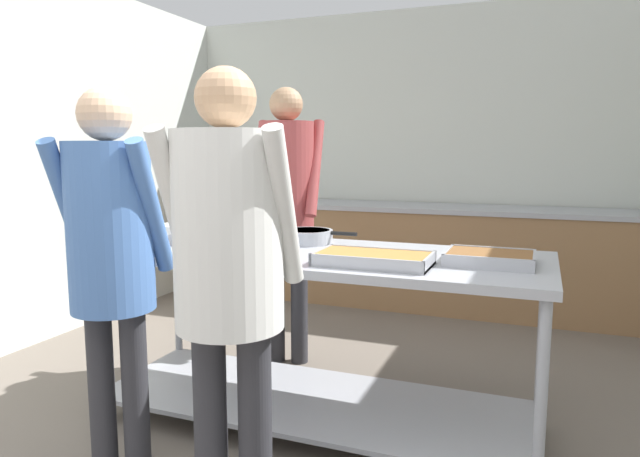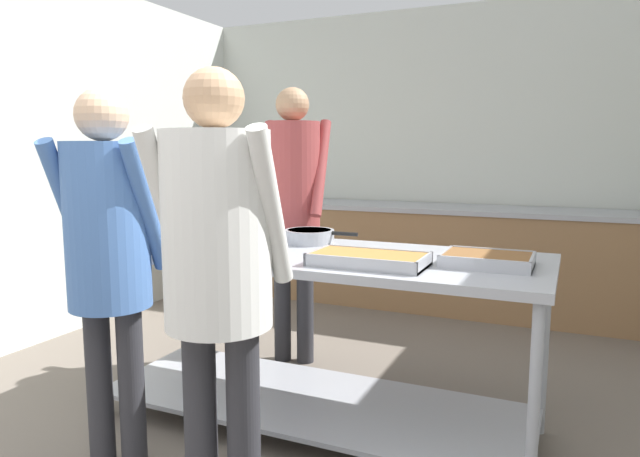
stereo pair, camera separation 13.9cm
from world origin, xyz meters
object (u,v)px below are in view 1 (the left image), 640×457
object	(u,v)px
serving_tray_roast	(220,238)
cook_behind_counter	(287,195)
plate_stack	(174,231)
guest_serving_left	(111,244)
guest_serving_right	(229,254)
serving_tray_greens	(490,259)
serving_tray_vegetables	(373,259)
sauce_pan	(308,236)

from	to	relation	value
serving_tray_roast	cook_behind_counter	size ratio (longest dim) A/B	0.23
plate_stack	guest_serving_left	xyz separation A→B (m)	(0.33, -0.88, 0.08)
serving_tray_roast	guest_serving_left	xyz separation A→B (m)	(-0.02, -0.80, 0.09)
plate_stack	cook_behind_counter	world-z (taller)	cook_behind_counter
guest_serving_left	guest_serving_right	bearing A→B (deg)	-8.40
serving_tray_greens	guest_serving_right	distance (m)	1.15
guest_serving_left	cook_behind_counter	world-z (taller)	cook_behind_counter
serving_tray_vegetables	guest_serving_left	size ratio (longest dim) A/B	0.30
serving_tray_greens	guest_serving_right	world-z (taller)	guest_serving_right
plate_stack	cook_behind_counter	size ratio (longest dim) A/B	0.13
serving_tray_roast	cook_behind_counter	world-z (taller)	cook_behind_counter
sauce_pan	serving_tray_vegetables	size ratio (longest dim) A/B	0.82
serving_tray_roast	guest_serving_right	distance (m)	1.06
sauce_pan	cook_behind_counter	bearing A→B (deg)	124.62
sauce_pan	serving_tray_roast	bearing A→B (deg)	-160.05
guest_serving_left	guest_serving_right	distance (m)	0.60
serving_tray_roast	sauce_pan	distance (m)	0.47
sauce_pan	guest_serving_left	bearing A→B (deg)	-115.77
plate_stack	serving_tray_vegetables	world-z (taller)	plate_stack
guest_serving_left	cook_behind_counter	bearing A→B (deg)	86.22
serving_tray_vegetables	guest_serving_right	xyz separation A→B (m)	(-0.35, -0.61, 0.10)
plate_stack	serving_tray_roast	xyz separation A→B (m)	(0.35, -0.09, -0.01)
sauce_pan	guest_serving_left	xyz separation A→B (m)	(-0.46, -0.96, 0.08)
sauce_pan	guest_serving_left	world-z (taller)	guest_serving_left
serving_tray_roast	serving_tray_greens	world-z (taller)	same
serving_tray_vegetables	guest_serving_right	distance (m)	0.71
serving_tray_vegetables	cook_behind_counter	bearing A→B (deg)	131.38
sauce_pan	guest_serving_right	bearing A→B (deg)	-82.86
guest_serving_right	cook_behind_counter	xyz separation A→B (m)	(-0.49, 1.57, 0.08)
serving_tray_greens	plate_stack	bearing A→B (deg)	174.61
plate_stack	serving_tray_roast	world-z (taller)	plate_stack
sauce_pan	guest_serving_right	world-z (taller)	guest_serving_right
cook_behind_counter	plate_stack	bearing A→B (deg)	-125.57
serving_tray_roast	plate_stack	bearing A→B (deg)	165.82
plate_stack	cook_behind_counter	bearing A→B (deg)	54.43
plate_stack	serving_tray_roast	distance (m)	0.36
serving_tray_vegetables	serving_tray_greens	xyz separation A→B (m)	(0.47, 0.19, -0.00)
sauce_pan	cook_behind_counter	xyz separation A→B (m)	(-0.36, 0.53, 0.17)
serving_tray_roast	guest_serving_right	world-z (taller)	guest_serving_right
plate_stack	serving_tray_greens	xyz separation A→B (m)	(1.74, -0.16, -0.01)
sauce_pan	serving_tray_vegetables	distance (m)	0.64
guest_serving_left	guest_serving_right	world-z (taller)	guest_serving_right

